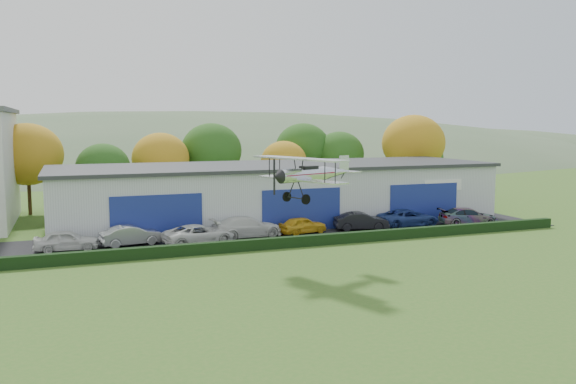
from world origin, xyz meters
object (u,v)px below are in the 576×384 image
object	(u,v)px
hangar	(278,192)
car_3	(247,227)
car_1	(132,235)
car_2	(199,234)
car_5	(361,221)
car_6	(408,218)
car_7	(468,216)
biplane	(310,173)
car_0	(67,240)
car_4	(303,225)

from	to	relation	value
hangar	car_3	world-z (taller)	hangar
car_1	car_2	distance (m)	4.96
car_5	car_6	world-z (taller)	car_6
car_6	car_7	distance (m)	5.65
car_7	biplane	size ratio (longest dim) A/B	0.72
hangar	car_1	xyz separation A→B (m)	(-14.05, -7.15, -1.86)
car_0	car_4	size ratio (longest dim) A/B	1.07
car_4	car_2	bearing A→B (deg)	86.37
car_4	biplane	distance (m)	12.51
hangar	car_1	distance (m)	15.87
car_1	biplane	xyz separation A→B (m)	(9.80, -10.75, 5.20)
car_2	car_7	size ratio (longest dim) A/B	1.03
car_4	car_6	size ratio (longest dim) A/B	0.74
car_5	biplane	world-z (taller)	biplane
car_5	car_1	bearing A→B (deg)	102.77
hangar	car_7	world-z (taller)	hangar
car_3	biplane	bearing A→B (deg)	179.07
car_1	car_4	bearing A→B (deg)	-99.57
car_2	car_4	world-z (taller)	car_2
hangar	car_0	distance (m)	20.09
car_6	biplane	xyz separation A→B (m)	(-13.70, -10.46, 5.18)
car_7	car_3	bearing A→B (deg)	100.66
car_2	biplane	size ratio (longest dim) A/B	0.74
car_1	car_4	distance (m)	13.64
hangar	car_4	distance (m)	7.48
car_4	car_7	world-z (taller)	car_7
car_5	car_6	xyz separation A→B (m)	(4.59, 0.03, 0.01)
car_6	biplane	distance (m)	18.00
car_7	car_0	bearing A→B (deg)	102.59
car_7	car_4	bearing A→B (deg)	99.56
hangar	car_3	distance (m)	9.06
car_7	hangar	bearing A→B (deg)	74.78
car_5	car_6	size ratio (longest dim) A/B	0.83
hangar	biplane	bearing A→B (deg)	-103.35
car_0	car_7	bearing A→B (deg)	-88.52
car_2	car_4	xyz separation A→B (m)	(8.87, 1.30, -0.05)
hangar	car_6	bearing A→B (deg)	-38.23
car_6	car_1	bearing A→B (deg)	88.39
car_2	car_5	distance (m)	14.19
car_2	car_6	size ratio (longest dim) A/B	0.97
car_4	car_6	bearing A→B (deg)	-103.28
car_5	biplane	size ratio (longest dim) A/B	0.63
car_0	biplane	distance (m)	18.45
car_0	car_5	xyz separation A→B (m)	(23.42, 0.00, 0.01)
car_2	car_5	world-z (taller)	car_5
car_0	car_6	size ratio (longest dim) A/B	0.80
car_1	car_4	size ratio (longest dim) A/B	1.12
car_1	car_0	bearing A→B (deg)	84.83
hangar	car_2	size ratio (longest dim) A/B	7.58
car_1	biplane	bearing A→B (deg)	-146.92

